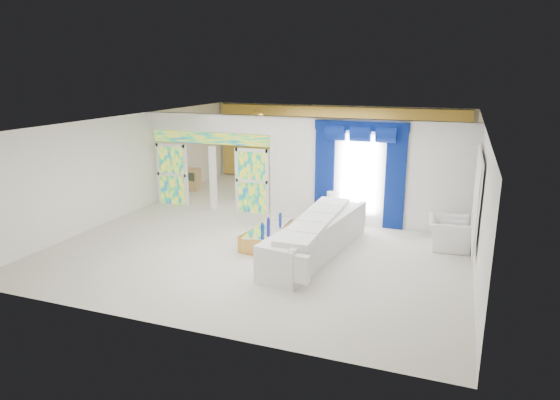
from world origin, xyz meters
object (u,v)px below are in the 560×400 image
at_px(console_table, 343,219).
at_px(grand_piano, 280,180).
at_px(white_sofa, 317,238).
at_px(armchair, 449,233).
at_px(coffee_table, 269,236).

xyz_separation_m(console_table, grand_piano, (-3.05, 3.02, 0.27)).
height_order(white_sofa, armchair, white_sofa).
xyz_separation_m(coffee_table, grand_piano, (-1.64, 5.22, 0.23)).
distance_m(console_table, armchair, 3.03).
xyz_separation_m(white_sofa, console_table, (0.05, 2.50, -0.22)).
height_order(white_sofa, coffee_table, white_sofa).
height_order(console_table, armchair, armchair).
bearing_deg(console_table, grand_piano, 135.22).
bearing_deg(white_sofa, grand_piano, 127.05).
height_order(armchair, grand_piano, grand_piano).
bearing_deg(white_sofa, coffee_table, 176.07).
distance_m(coffee_table, armchair, 4.50).
relative_size(coffee_table, grand_piano, 1.08).
bearing_deg(armchair, grand_piano, 53.44).
xyz_separation_m(coffee_table, armchair, (4.30, 1.32, 0.16)).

